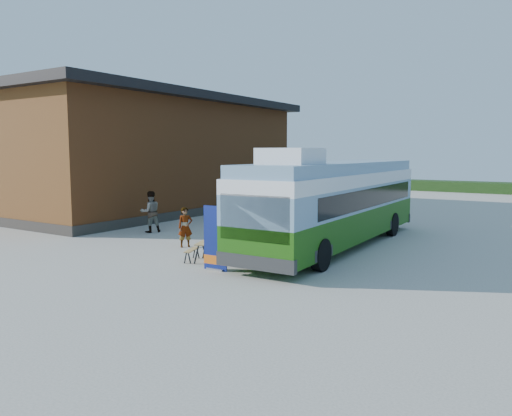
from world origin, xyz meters
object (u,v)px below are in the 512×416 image
Objects in this scene: picnic_table at (205,247)px; slurry_tanker at (335,186)px; bus at (336,200)px; person_a at (185,227)px; banner at (215,244)px; person_b at (150,212)px.

slurry_tanker reaches higher than picnic_table.
bus is 8.61× the size of picnic_table.
slurry_tanker reaches higher than person_a.
banner reaches higher than person_a.
picnic_table is 0.76× the size of person_b.
slurry_tanker is at bearing 112.53° from bus.
person_b is at bearing -95.88° from slurry_tanker.
person_a is at bearing 124.17° from picnic_table.
bus is 7.99× the size of person_a.
person_a is 0.25× the size of slurry_tanker.
person_b is at bearing 99.86° from person_a.
person_b reaches higher than picnic_table.
banner is 0.33× the size of slurry_tanker.
bus is 5.99m from picnic_table.
picnic_table is 2.95m from person_a.
bus reaches higher than slurry_tanker.
person_b is (-3.94, 2.00, 0.18)m from person_a.
person_a is at bearing -147.51° from bus.
banner is 21.90m from slurry_tanker.
slurry_tanker is (-4.09, 20.41, 0.87)m from picnic_table.
bus reaches higher than person_b.
banner is at bearing -106.48° from bus.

